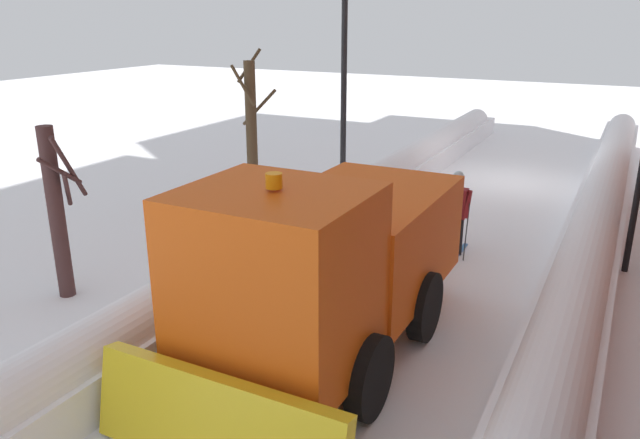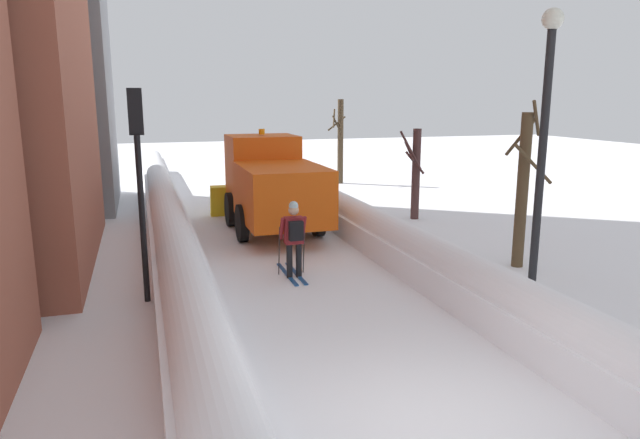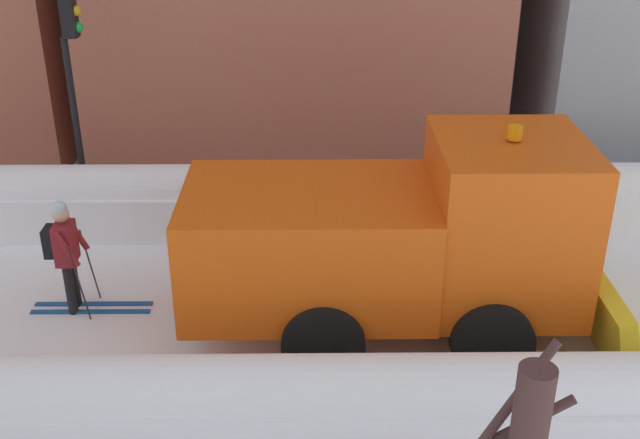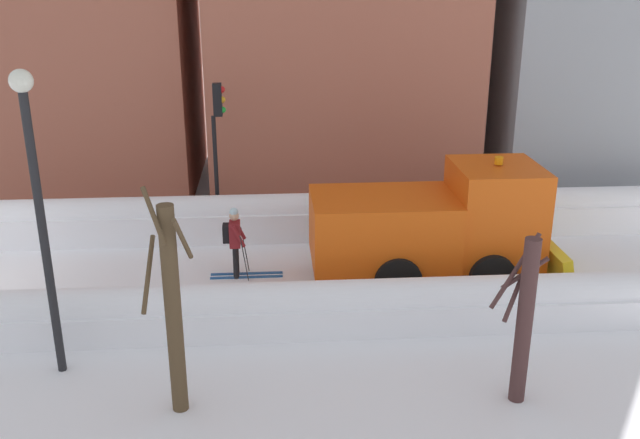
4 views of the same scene
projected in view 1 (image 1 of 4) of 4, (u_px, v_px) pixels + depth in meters
The scene contains 8 objects.
ground_plane at pixel (389, 321), 10.25m from camera, with size 80.00×80.00×0.00m, color white.
snowbank_left at pixel (568, 325), 8.87m from camera, with size 1.10×36.00×1.28m.
snowbank_right at pixel (250, 265), 11.28m from camera, with size 1.10×36.00×1.09m.
plow_truck at pixel (327, 263), 8.81m from camera, with size 3.20×5.98×3.12m.
skier at pixel (456, 209), 12.82m from camera, with size 0.62×1.80×1.81m.
street_lamp at pixel (344, 64), 16.45m from camera, with size 0.40×0.40×5.72m.
bare_tree_near at pixel (252, 134), 15.55m from camera, with size 1.07×0.78×4.07m.
bare_tree_mid at pixel (57, 211), 10.70m from camera, with size 0.66×1.02×3.09m.
Camera 1 is at (-3.18, 18.68, 4.87)m, focal length 34.59 mm.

